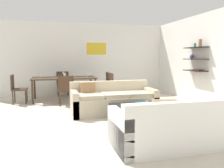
# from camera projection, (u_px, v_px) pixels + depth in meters

# --- Properties ---
(ground_plane) EXTENTS (18.00, 18.00, 0.00)m
(ground_plane) POSITION_uv_depth(u_px,v_px,m) (112.00, 116.00, 5.36)
(ground_plane) COLOR beige
(back_wall_unit) EXTENTS (8.40, 0.09, 2.70)m
(back_wall_unit) POSITION_uv_depth(u_px,v_px,m) (96.00, 59.00, 8.66)
(back_wall_unit) COLOR silver
(back_wall_unit) RESTS_ON ground
(right_wall_shelf_unit) EXTENTS (0.34, 8.20, 2.70)m
(right_wall_shelf_unit) POSITION_uv_depth(u_px,v_px,m) (206.00, 59.00, 6.56)
(right_wall_shelf_unit) COLOR silver
(right_wall_shelf_unit) RESTS_ON ground
(sofa_beige) EXTENTS (2.11, 0.90, 0.78)m
(sofa_beige) POSITION_uv_depth(u_px,v_px,m) (113.00, 101.00, 5.67)
(sofa_beige) COLOR beige
(sofa_beige) RESTS_ON ground
(loveseat_white) EXTENTS (1.69, 0.90, 0.78)m
(loveseat_white) POSITION_uv_depth(u_px,v_px,m) (167.00, 128.00, 3.49)
(loveseat_white) COLOR white
(loveseat_white) RESTS_ON ground
(coffee_table) EXTENTS (1.05, 0.94, 0.38)m
(coffee_table) POSITION_uv_depth(u_px,v_px,m) (138.00, 115.00, 4.70)
(coffee_table) COLOR black
(coffee_table) RESTS_ON ground
(decorative_bowl) EXTENTS (0.33, 0.33, 0.09)m
(decorative_bowl) POSITION_uv_depth(u_px,v_px,m) (143.00, 104.00, 4.63)
(decorative_bowl) COLOR #19666B
(decorative_bowl) RESTS_ON coffee_table
(candle_jar) EXTENTS (0.07, 0.07, 0.07)m
(candle_jar) POSITION_uv_depth(u_px,v_px,m) (147.00, 103.00, 4.84)
(candle_jar) COLOR silver
(candle_jar) RESTS_ON coffee_table
(apple_on_coffee_table) EXTENTS (0.09, 0.09, 0.09)m
(apple_on_coffee_table) POSITION_uv_depth(u_px,v_px,m) (128.00, 106.00, 4.49)
(apple_on_coffee_table) COLOR red
(apple_on_coffee_table) RESTS_ON coffee_table
(dining_table) EXTENTS (2.05, 1.02, 0.75)m
(dining_table) POSITION_uv_depth(u_px,v_px,m) (64.00, 79.00, 7.35)
(dining_table) COLOR #422D1E
(dining_table) RESTS_ON ground
(dining_chair_head) EXTENTS (0.44, 0.44, 0.88)m
(dining_chair_head) POSITION_uv_depth(u_px,v_px,m) (63.00, 82.00, 8.25)
(dining_chair_head) COLOR #422D1E
(dining_chair_head) RESTS_ON ground
(dining_chair_foot) EXTENTS (0.44, 0.44, 0.88)m
(dining_chair_foot) POSITION_uv_depth(u_px,v_px,m) (66.00, 88.00, 6.49)
(dining_chair_foot) COLOR #422D1E
(dining_chair_foot) RESTS_ON ground
(dining_chair_left_near) EXTENTS (0.44, 0.44, 0.88)m
(dining_chair_left_near) POSITION_uv_depth(u_px,v_px,m) (17.00, 87.00, 6.79)
(dining_chair_left_near) COLOR #422D1E
(dining_chair_left_near) RESTS_ON ground
(dining_chair_right_near) EXTENTS (0.44, 0.44, 0.88)m
(dining_chair_right_near) POSITION_uv_depth(u_px,v_px,m) (108.00, 84.00, 7.52)
(dining_chair_right_near) COLOR #422D1E
(dining_chair_right_near) RESTS_ON ground
(dining_chair_right_far) EXTENTS (0.44, 0.44, 0.88)m
(dining_chair_right_far) POSITION_uv_depth(u_px,v_px,m) (105.00, 83.00, 7.96)
(dining_chair_right_far) COLOR #422D1E
(dining_chair_right_far) RESTS_ON ground
(wine_glass_right_near) EXTENTS (0.06, 0.06, 0.16)m
(wine_glass_right_near) POSITION_uv_depth(u_px,v_px,m) (87.00, 74.00, 7.40)
(wine_glass_right_near) COLOR silver
(wine_glass_right_near) RESTS_ON dining_table
(wine_glass_foot) EXTENTS (0.06, 0.06, 0.17)m
(wine_glass_foot) POSITION_uv_depth(u_px,v_px,m) (65.00, 75.00, 6.90)
(wine_glass_foot) COLOR silver
(wine_glass_foot) RESTS_ON dining_table
(wine_glass_head) EXTENTS (0.07, 0.07, 0.16)m
(wine_glass_head) POSITION_uv_depth(u_px,v_px,m) (63.00, 73.00, 7.77)
(wine_glass_head) COLOR silver
(wine_glass_head) RESTS_ON dining_table
(wine_glass_right_far) EXTENTS (0.08, 0.08, 0.15)m
(wine_glass_right_far) POSITION_uv_depth(u_px,v_px,m) (86.00, 73.00, 7.64)
(wine_glass_right_far) COLOR silver
(wine_glass_right_far) RESTS_ON dining_table
(wine_glass_left_near) EXTENTS (0.06, 0.06, 0.16)m
(wine_glass_left_near) POSITION_uv_depth(u_px,v_px,m) (40.00, 75.00, 7.02)
(wine_glass_left_near) COLOR silver
(wine_glass_left_near) RESTS_ON dining_table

